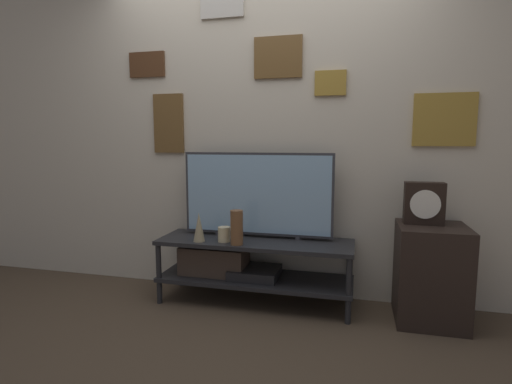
{
  "coord_description": "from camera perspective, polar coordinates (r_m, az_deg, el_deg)",
  "views": [
    {
      "loc": [
        0.73,
        -2.54,
        1.21
      ],
      "look_at": [
        0.01,
        0.27,
        0.84
      ],
      "focal_mm": 28.0,
      "sensor_mm": 36.0,
      "label": 1
    }
  ],
  "objects": [
    {
      "name": "candle_jar",
      "position": [
        2.95,
        -4.58,
        -6.04
      ],
      "size": [
        0.09,
        0.09,
        0.11
      ],
      "color": "beige",
      "rests_on": "media_console"
    },
    {
      "name": "media_console",
      "position": [
        3.07,
        -2.23,
        -9.95
      ],
      "size": [
        1.45,
        0.45,
        0.48
      ],
      "color": "#232326",
      "rests_on": "ground_plane"
    },
    {
      "name": "vase_slim_bronze",
      "position": [
        2.96,
        -8.15,
        -4.98
      ],
      "size": [
        0.09,
        0.09,
        0.21
      ],
      "color": "tan",
      "rests_on": "media_console"
    },
    {
      "name": "television",
      "position": [
        3.03,
        0.17,
        -0.31
      ],
      "size": [
        1.15,
        0.05,
        0.65
      ],
      "color": "#333338",
      "rests_on": "media_console"
    },
    {
      "name": "side_table",
      "position": [
        2.99,
        23.67,
        -10.62
      ],
      "size": [
        0.44,
        0.46,
        0.66
      ],
      "color": "black",
      "rests_on": "ground_plane"
    },
    {
      "name": "mantel_clock",
      "position": [
        2.91,
        22.88,
        -1.49
      ],
      "size": [
        0.26,
        0.11,
        0.28
      ],
      "color": "black",
      "rests_on": "side_table"
    },
    {
      "name": "wall_back",
      "position": [
        3.17,
        1.13,
        9.8
      ],
      "size": [
        6.4,
        0.08,
        2.7
      ],
      "color": "beige",
      "rests_on": "ground_plane"
    },
    {
      "name": "ground_plane",
      "position": [
        2.91,
        -1.52,
        -17.38
      ],
      "size": [
        12.0,
        12.0,
        0.0
      ],
      "primitive_type": "plane",
      "color": "#4C3D2D"
    },
    {
      "name": "vase_tall_ceramic",
      "position": [
        2.84,
        -2.77,
        -5.09
      ],
      "size": [
        0.09,
        0.09,
        0.25
      ],
      "color": "brown",
      "rests_on": "media_console"
    }
  ]
}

